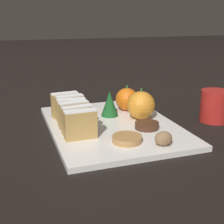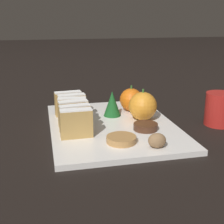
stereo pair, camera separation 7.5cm
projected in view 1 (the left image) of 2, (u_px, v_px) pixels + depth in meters
ground_plane at (112, 128)px, 0.77m from camera, size 6.00×6.00×0.00m
serving_platter at (112, 126)px, 0.76m from camera, size 0.30×0.39×0.01m
stollen_slice_front at (81, 125)px, 0.66m from camera, size 0.07×0.02×0.06m
stollen_slice_second at (77, 120)px, 0.69m from camera, size 0.07×0.03×0.06m
stollen_slice_third at (74, 116)px, 0.72m from camera, size 0.07×0.03×0.06m
stollen_slice_fourth at (72, 112)px, 0.75m from camera, size 0.07×0.03×0.06m
stollen_slice_fifth at (70, 108)px, 0.78m from camera, size 0.07×0.03×0.06m
stollen_slice_sixth at (65, 105)px, 0.81m from camera, size 0.07×0.03×0.06m
orange_near at (141, 105)px, 0.79m from camera, size 0.07×0.07×0.08m
orange_far at (127, 99)px, 0.86m from camera, size 0.06×0.06×0.07m
walnut at (163, 139)px, 0.63m from camera, size 0.04×0.03×0.03m
chocolate_cookie at (147, 125)px, 0.73m from camera, size 0.06×0.06×0.02m
gingerbread_cookie at (127, 139)px, 0.65m from camera, size 0.06×0.06×0.01m
evergreen_sprig at (110, 104)px, 0.81m from camera, size 0.05×0.05×0.07m
coffee_mug at (215, 106)px, 0.81m from camera, size 0.10×0.07×0.08m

